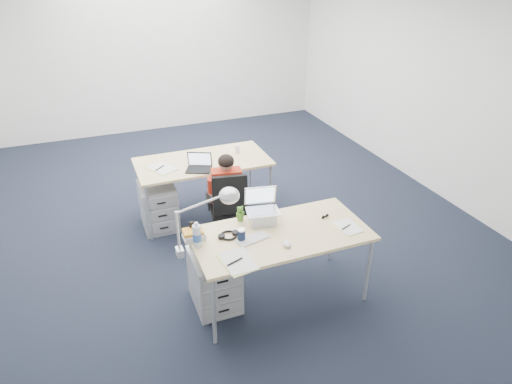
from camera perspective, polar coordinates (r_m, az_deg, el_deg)
floor at (r=5.84m, az=-4.72°, el=-2.91°), size 7.00×7.00×0.00m
room at (r=5.17m, az=-5.47°, el=13.61°), size 6.02×7.02×2.80m
desk_near at (r=4.16m, az=3.05°, el=-5.66°), size 1.60×0.80×0.73m
desk_far at (r=5.60m, az=-6.66°, el=3.48°), size 1.60×0.80×0.73m
office_chair at (r=5.19m, az=-3.41°, el=-3.75°), size 0.67×0.67×0.92m
seated_person at (r=5.19m, az=-3.79°, el=-0.24°), size 0.38×0.61×1.07m
drawer_pedestal_near at (r=4.34m, az=-5.19°, el=-10.87°), size 0.40×0.50×0.55m
drawer_pedestal_far at (r=5.59m, az=-12.08°, el=-1.70°), size 0.40×0.50×0.55m
silver_laptop at (r=4.20m, az=0.84°, el=-1.97°), size 0.34×0.29×0.32m
wireless_keyboard at (r=4.04m, az=-0.39°, el=-5.85°), size 0.32×0.19×0.01m
computer_mouse at (r=3.96m, az=3.88°, el=-6.47°), size 0.09×0.12×0.04m
headphones at (r=4.08m, az=-3.44°, el=-5.35°), size 0.21×0.17×0.03m
can_koozie at (r=4.00m, az=-1.84°, el=-5.38°), size 0.08×0.08×0.12m
water_bottle at (r=3.93m, az=-7.41°, el=-5.29°), size 0.10×0.10×0.24m
bear_figurine at (r=4.28m, az=-1.99°, el=-2.67°), size 0.09×0.07×0.15m
book_stack at (r=4.07m, az=-7.80°, el=-5.28°), size 0.22×0.19×0.08m
cordless_phone at (r=4.11m, az=-8.03°, el=-4.55°), size 0.04×0.03×0.13m
papers_left at (r=3.76m, az=-2.33°, el=-8.76°), size 0.25×0.35×0.01m
papers_right at (r=4.28m, az=11.37°, el=-4.36°), size 0.20×0.27×0.01m
sunglasses at (r=4.40m, az=8.65°, el=-3.05°), size 0.10×0.07×0.02m
desk_lamp at (r=3.77m, az=-7.25°, el=-3.77°), size 0.54×0.34×0.57m
dark_laptop at (r=5.29m, az=-7.23°, el=3.71°), size 0.37×0.37×0.21m
far_cup at (r=5.76m, az=-2.36°, el=5.42°), size 0.08×0.08×0.10m
far_papers at (r=5.43m, az=-11.71°, el=2.88°), size 0.35×0.40×0.01m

